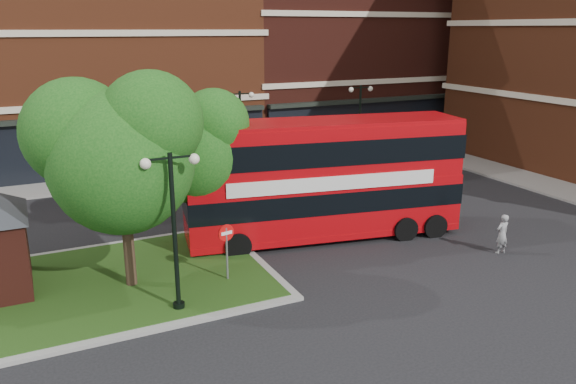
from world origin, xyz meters
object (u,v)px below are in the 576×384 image
woman (502,234)px  car_silver (150,175)px  bus (324,171)px  car_white (288,159)px

woman → car_silver: size_ratio=0.37×
bus → car_silver: bus is taller
car_white → car_silver: bearing=88.3°
bus → woman: bus is taller
bus → woman: bearing=-30.3°
car_silver → car_white: size_ratio=0.89×
bus → car_silver: bearing=125.0°
woman → car_white: bearing=-85.0°
car_silver → car_white: car_white is taller
woman → car_white: (-1.98, 15.08, 0.01)m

